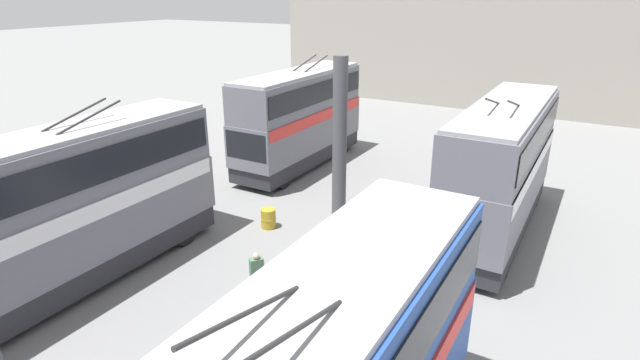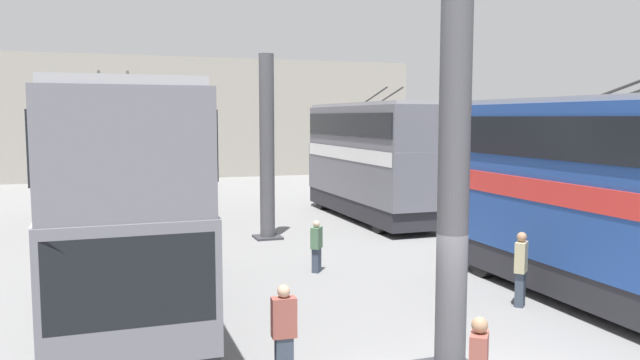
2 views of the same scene
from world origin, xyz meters
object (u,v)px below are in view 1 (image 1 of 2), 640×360
(bus_right_mid, at_px, (55,206))
(bus_right_far, at_px, (299,114))
(person_aisle_midway, at_px, (257,274))
(oil_drum, at_px, (268,218))
(bus_left_far, at_px, (501,162))

(bus_right_mid, height_order, bus_right_far, bus_right_mid)
(person_aisle_midway, xyz_separation_m, oil_drum, (4.14, 2.55, -0.40))
(oil_drum, bearing_deg, bus_right_far, 22.60)
(bus_right_far, bearing_deg, bus_left_far, -104.87)
(bus_left_far, distance_m, person_aisle_midway, 10.15)
(bus_right_far, xyz_separation_m, oil_drum, (-7.09, -2.95, -2.50))
(person_aisle_midway, relative_size, oil_drum, 1.91)
(bus_right_mid, xyz_separation_m, oil_drum, (6.79, -2.95, -2.51))
(bus_left_far, xyz_separation_m, bus_right_mid, (-10.99, 10.88, -0.01))
(bus_right_far, xyz_separation_m, person_aisle_midway, (-11.23, -5.50, -2.10))
(bus_right_far, height_order, oil_drum, bus_right_far)
(bus_left_far, distance_m, bus_right_far, 11.26)
(bus_right_far, relative_size, oil_drum, 11.52)
(bus_left_far, xyz_separation_m, person_aisle_midway, (-8.34, 5.38, -2.12))
(person_aisle_midway, bearing_deg, bus_right_mid, -116.15)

